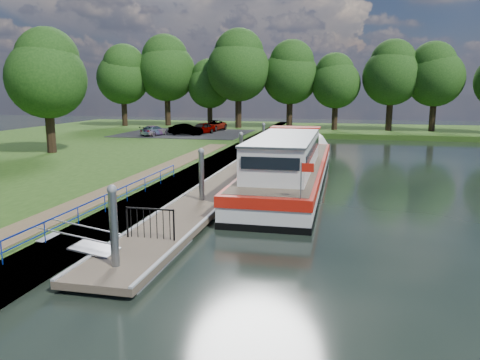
% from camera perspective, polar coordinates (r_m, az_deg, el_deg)
% --- Properties ---
extents(ground, '(160.00, 160.00, 0.00)m').
position_cam_1_polar(ground, '(15.66, -13.98, -10.82)').
color(ground, black).
rests_on(ground, ground).
extents(bank_edge, '(1.10, 90.00, 0.78)m').
position_cam_1_polar(bank_edge, '(29.92, -5.69, 0.64)').
color(bank_edge, '#473D2D').
rests_on(bank_edge, ground).
extents(far_bank, '(60.00, 18.00, 0.60)m').
position_cam_1_polar(far_bank, '(65.40, 17.19, 5.73)').
color(far_bank, '#254513').
rests_on(far_bank, ground).
extents(footpath, '(1.60, 40.00, 0.05)m').
position_cam_1_polar(footpath, '(24.21, -15.05, -1.15)').
color(footpath, brown).
rests_on(footpath, riverbank).
extents(carpark, '(14.00, 12.00, 0.06)m').
position_cam_1_polar(carpark, '(54.16, -6.66, 5.69)').
color(carpark, black).
rests_on(carpark, riverbank).
extents(blue_fence, '(0.04, 18.04, 0.72)m').
position_cam_1_polar(blue_fence, '(19.05, -17.60, -2.95)').
color(blue_fence, '#0C2DBF').
rests_on(blue_fence, riverbank).
extents(pontoon, '(2.50, 30.00, 0.56)m').
position_cam_1_polar(pontoon, '(27.37, -1.90, -0.72)').
color(pontoon, brown).
rests_on(pontoon, ground).
extents(mooring_piles, '(0.30, 27.30, 3.55)m').
position_cam_1_polar(mooring_piles, '(27.16, -1.91, 1.54)').
color(mooring_piles, gray).
rests_on(mooring_piles, ground).
extents(gangway, '(2.58, 1.00, 0.92)m').
position_cam_1_polar(gangway, '(16.72, -19.05, -7.41)').
color(gangway, '#A5A8AD').
rests_on(gangway, ground).
extents(gate_panel, '(1.85, 0.05, 1.15)m').
position_cam_1_polar(gate_panel, '(17.18, -10.90, -4.68)').
color(gate_panel, black).
rests_on(gate_panel, ground).
extents(barge, '(4.36, 21.15, 4.78)m').
position_cam_1_polar(barge, '(28.97, 6.22, 1.70)').
color(barge, black).
rests_on(barge, ground).
extents(horizon_trees, '(54.38, 10.03, 12.87)m').
position_cam_1_polar(horizon_trees, '(62.23, 4.95, 12.98)').
color(horizon_trees, '#332316').
rests_on(horizon_trees, ground).
extents(bank_tree_a, '(6.12, 6.12, 9.72)m').
position_cam_1_polar(bank_tree_a, '(40.09, -22.48, 12.02)').
color(bank_tree_a, '#332316').
rests_on(bank_tree_a, riverbank).
extents(car_a, '(2.57, 3.97, 1.26)m').
position_cam_1_polar(car_a, '(52.86, -4.70, 6.31)').
color(car_a, '#999999').
rests_on(car_a, carpark).
extents(car_b, '(3.67, 1.29, 1.21)m').
position_cam_1_polar(car_b, '(51.74, -6.63, 6.15)').
color(car_b, '#999999').
rests_on(car_b, carpark).
extents(car_c, '(2.30, 3.93, 1.07)m').
position_cam_1_polar(car_c, '(51.79, -10.41, 5.97)').
color(car_c, '#999999').
rests_on(car_c, carpark).
extents(car_d, '(2.75, 4.70, 1.23)m').
position_cam_1_polar(car_d, '(56.89, -3.33, 6.64)').
color(car_d, '#999999').
rests_on(car_d, carpark).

